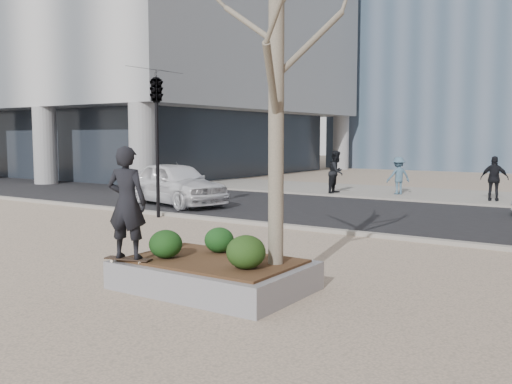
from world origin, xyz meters
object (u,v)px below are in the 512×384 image
Objects in this scene: planter at (214,275)px; skateboard at (128,260)px; police_car at (175,183)px; skateboarder at (127,203)px.

planter is 1.40m from skateboard.
skateboarder is at bearing -127.08° from police_car.
planter is 1.83m from skateboarder.
skateboarder is (0.00, 0.00, 0.94)m from skateboard.
planter is 1.66× the size of skateboarder.
skateboarder is 11.44m from police_car.
police_car is at bearing -70.08° from skateboarder.
skateboarder reaches higher than police_car.
skateboard is 0.43× the size of skateboarder.
skateboarder is at bearing -142.97° from planter.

